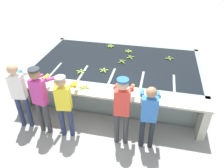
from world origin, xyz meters
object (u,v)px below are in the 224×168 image
Objects in this scene: knife_0 at (116,94)px; banana_bunch_ledge_0 at (84,87)px; worker_0 at (19,90)px; banana_bunch_floating_1 at (111,46)px; worker_2 at (64,101)px; banana_bunch_ledge_1 at (40,84)px; banana_bunch_floating_2 at (81,71)px; banana_bunch_floating_6 at (169,58)px; banana_bunch_floating_4 at (128,51)px; banana_bunch_floating_0 at (122,62)px; banana_bunch_floating_5 at (104,70)px; worker_4 at (149,113)px; banana_bunch_floating_3 at (130,57)px; worker_3 at (122,106)px; worker_1 at (40,95)px.

banana_bunch_ledge_0 is at bearing 172.64° from knife_0.
banana_bunch_floating_1 is (1.41, 3.08, -0.11)m from worker_0.
worker_2 reaches higher than banana_bunch_ledge_1.
banana_bunch_floating_6 is at bearing 29.38° from banana_bunch_floating_2.
banana_bunch_floating_4 is at bearing 52.15° from banana_bunch_ledge_1.
banana_bunch_floating_0 is at bearing 39.44° from banana_bunch_floating_2.
banana_bunch_ledge_0 is at bearing 4.25° from banana_bunch_ledge_1.
banana_bunch_floating_0 and banana_bunch_floating_2 have the same top height.
banana_bunch_floating_1 is at bearing 65.49° from worker_0.
banana_bunch_floating_2 is (-0.41, -1.81, 0.00)m from banana_bunch_floating_1.
banana_bunch_floating_2 is 0.62m from banana_bunch_floating_5.
banana_bunch_ledge_1 reaches higher than banana_bunch_floating_6.
banana_bunch_floating_3 is (-0.74, 2.43, -0.01)m from worker_4.
worker_2 is 6.27× the size of banana_bunch_floating_3.
banana_bunch_floating_3 is (1.07, 2.48, -0.04)m from worker_2.
worker_3 reaches higher than banana_bunch_floating_6.
banana_bunch_floating_1 is at bearing 106.94° from worker_3.
banana_bunch_floating_0 is at bearing 66.71° from banana_bunch_ledge_0.
banana_bunch_floating_1 and banana_bunch_floating_6 have the same top height.
worker_3 is at bearing -85.60° from banana_bunch_floating_3.
worker_0 reaches higher than knife_0.
knife_0 is (0.08, -2.35, -0.01)m from banana_bunch_floating_4.
worker_1 is at bearing -160.64° from knife_0.
worker_4 is at bearing -21.11° from banana_bunch_ledge_0.
worker_0 is 6.04× the size of banana_bunch_ledge_1.
banana_bunch_floating_4 is (-0.86, 2.86, -0.01)m from worker_4.
banana_bunch_ledge_0 is at bearing -134.74° from banana_bunch_floating_6.
banana_bunch_ledge_0 is (1.33, 0.57, -0.10)m from worker_0.
worker_3 is at bearing -65.11° from knife_0.
knife_0 is at bearing 28.13° from worker_2.
banana_bunch_floating_3 is at bearing 66.65° from worker_2.
banana_bunch_ledge_1 is (-1.74, -1.58, 0.00)m from banana_bunch_floating_0.
worker_3 is at bearing -79.72° from banana_bunch_floating_0.
worker_1 is 0.67m from banana_bunch_ledge_1.
banana_bunch_floating_4 is at bearing -22.22° from banana_bunch_floating_1.
worker_2 is at bearing -107.38° from banana_bunch_floating_5.
banana_bunch_floating_4 is 1.02× the size of banana_bunch_floating_5.
banana_bunch_floating_5 is 0.82× the size of knife_0.
banana_bunch_floating_2 is at bearing -124.02° from banana_bunch_floating_4.
knife_0 is at bearing -61.63° from banana_bunch_floating_5.
banana_bunch_floating_4 is 2.95m from banana_bunch_ledge_1.
knife_0 is (-0.78, 0.51, -0.02)m from worker_4.
worker_2 is 2.70m from banana_bunch_floating_3.
banana_bunch_floating_2 and banana_bunch_floating_4 have the same top height.
banana_bunch_floating_1 is 1.03m from banana_bunch_floating_3.
banana_bunch_floating_3 is at bearing 57.83° from banana_bunch_floating_5.
worker_3 reaches higher than banana_bunch_ledge_1.
worker_2 reaches higher than banana_bunch_floating_6.
worker_4 is 5.68× the size of banana_bunch_floating_2.
worker_3 reaches higher than banana_bunch_floating_1.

